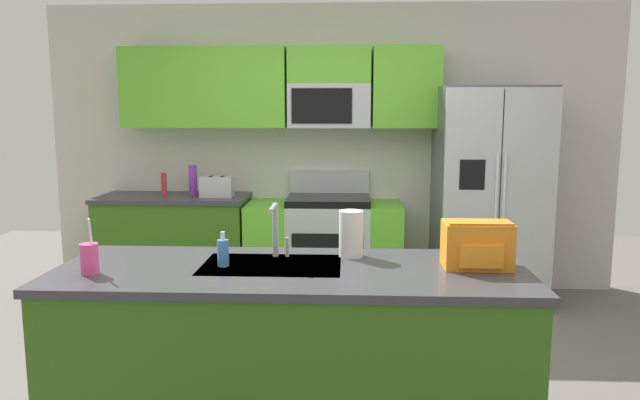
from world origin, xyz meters
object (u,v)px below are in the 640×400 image
toaster (217,187)px  drink_cup_pink (89,258)px  soap_dispenser (223,252)px  bottle_purple (193,180)px  paper_towel_roll (351,234)px  range_oven (324,247)px  backpack (477,244)px  sink_faucet (276,226)px  pepper_mill (164,184)px  refrigerator (489,196)px

toaster → drink_cup_pink: bearing=-90.9°
drink_cup_pink → soap_dispenser: bearing=16.0°
bottle_purple → paper_towel_roll: bearing=-57.6°
range_oven → backpack: bearing=-70.6°
sink_faucet → toaster: bearing=109.9°
range_oven → pepper_mill: 1.53m
toaster → pepper_mill: bearing=174.1°
paper_towel_roll → refrigerator: bearing=60.4°
drink_cup_pink → paper_towel_roll: size_ratio=1.10×
toaster → sink_faucet: sink_faucet is taller
range_oven → soap_dispenser: size_ratio=8.00×
refrigerator → bottle_purple: 2.60m
bottle_purple → soap_dispenser: size_ratio=1.57×
range_oven → bottle_purple: bearing=177.5°
range_oven → pepper_mill: bearing=-179.9°
refrigerator → soap_dispenser: (-1.81, -2.32, 0.04)m
soap_dispenser → bottle_purple: bearing=107.8°
bottle_purple → pepper_mill: bearing=-167.9°
soap_dispenser → paper_towel_roll: (0.62, 0.23, 0.05)m
bottle_purple → backpack: size_ratio=0.83×
drink_cup_pink → bottle_purple: bearing=94.3°
refrigerator → sink_faucet: bearing=-126.3°
pepper_mill → sink_faucet: bearing=-60.1°
refrigerator → bottle_purple: (-2.60, 0.12, 0.11)m
range_oven → backpack: (0.83, -2.36, 0.57)m
pepper_mill → drink_cup_pink: 2.60m
refrigerator → backpack: refrigerator is taller
toaster → backpack: bearing=-52.5°
paper_towel_roll → backpack: 0.63m
backpack → sink_faucet: bearing=171.6°
refrigerator → backpack: bearing=-104.4°
backpack → bottle_purple: bearing=129.9°
paper_towel_roll → drink_cup_pink: bearing=-161.9°
pepper_mill → refrigerator: bearing=-1.4°
refrigerator → drink_cup_pink: refrigerator is taller
toaster → drink_cup_pink: (-0.04, -2.51, -0.02)m
toaster → backpack: size_ratio=0.87×
toaster → soap_dispenser: 2.40m
sink_faucet → backpack: bearing=-8.4°
range_oven → sink_faucet: size_ratio=4.82×
paper_towel_roll → range_oven: bearing=96.0°
toaster → sink_faucet: bearing=-70.1°
range_oven → refrigerator: size_ratio=0.74×
refrigerator → drink_cup_pink: (-2.40, -2.49, 0.05)m
pepper_mill → paper_towel_roll: paper_towel_roll is taller
drink_cup_pink → backpack: 1.82m
soap_dispenser → backpack: (1.23, 0.03, 0.05)m
range_oven → soap_dispenser: range_oven is taller
drink_cup_pink → paper_towel_roll: 1.27m
paper_towel_roll → backpack: paper_towel_roll is taller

